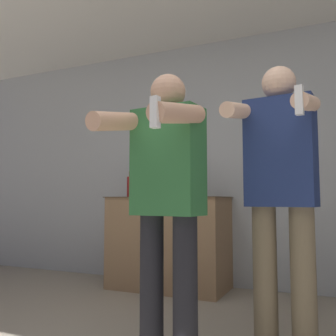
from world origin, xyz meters
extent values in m
cube|color=#B2B7BC|center=(0.00, 2.71, 1.27)|extent=(7.00, 0.06, 2.55)
cube|color=#997551|center=(-0.75, 2.39, 0.45)|extent=(1.13, 0.59, 0.89)
cube|color=brown|center=(-0.75, 2.39, 0.90)|extent=(1.16, 0.62, 0.01)
cylinder|color=silver|center=(-0.59, 2.42, 0.99)|extent=(0.07, 0.07, 0.17)
cylinder|color=silver|center=(-0.59, 2.42, 1.11)|extent=(0.03, 0.03, 0.07)
sphere|color=black|center=(-0.59, 2.42, 1.14)|extent=(0.03, 0.03, 0.03)
cylinder|color=#194723|center=(-1.05, 2.42, 1.01)|extent=(0.06, 0.06, 0.21)
cylinder|color=#194723|center=(-1.05, 2.42, 1.14)|extent=(0.02, 0.02, 0.06)
sphere|color=#B29933|center=(-1.05, 2.42, 1.17)|extent=(0.03, 0.03, 0.03)
cylinder|color=#194723|center=(-0.73, 2.42, 1.03)|extent=(0.09, 0.09, 0.26)
cylinder|color=#194723|center=(-0.73, 2.42, 1.20)|extent=(0.04, 0.04, 0.08)
sphere|color=maroon|center=(-0.73, 2.42, 1.23)|extent=(0.04, 0.04, 0.04)
cylinder|color=maroon|center=(-1.21, 2.42, 1.01)|extent=(0.07, 0.07, 0.21)
cylinder|color=maroon|center=(-1.21, 2.42, 1.14)|extent=(0.03, 0.03, 0.05)
sphere|color=maroon|center=(-1.21, 2.42, 1.17)|extent=(0.03, 0.03, 0.03)
cylinder|color=black|center=(-0.17, 0.83, 0.39)|extent=(0.13, 0.13, 0.78)
cylinder|color=black|center=(0.04, 0.81, 0.39)|extent=(0.13, 0.13, 0.78)
cube|color=#2D6B38|center=(-0.07, 0.82, 1.08)|extent=(0.40, 0.24, 0.59)
sphere|color=tan|center=(-0.07, 0.82, 1.47)|extent=(0.20, 0.20, 0.20)
cylinder|color=tan|center=(-0.27, 0.64, 1.29)|extent=(0.15, 0.44, 0.17)
cylinder|color=tan|center=(0.09, 0.59, 1.29)|extent=(0.15, 0.44, 0.17)
cube|color=white|center=(0.06, 0.39, 1.25)|extent=(0.04, 0.04, 0.14)
cylinder|color=#75664C|center=(0.39, 1.17, 0.41)|extent=(0.14, 0.14, 0.83)
cylinder|color=#75664C|center=(0.60, 1.15, 0.41)|extent=(0.14, 0.14, 0.83)
cube|color=navy|center=(0.49, 1.16, 1.14)|extent=(0.40, 0.24, 0.62)
sphere|color=beige|center=(0.49, 1.16, 1.55)|extent=(0.20, 0.20, 0.20)
cylinder|color=beige|center=(0.29, 1.00, 1.37)|extent=(0.13, 0.39, 0.15)
cylinder|color=beige|center=(0.65, 0.96, 1.37)|extent=(0.13, 0.39, 0.15)
cube|color=white|center=(0.63, 0.77, 1.34)|extent=(0.04, 0.04, 0.14)
camera|label=1|loc=(0.76, -1.06, 0.87)|focal=40.00mm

